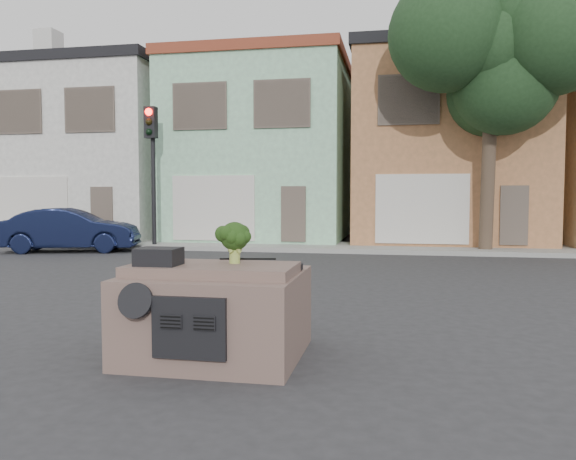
% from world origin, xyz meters
% --- Properties ---
extents(ground_plane, '(120.00, 120.00, 0.00)m').
position_xyz_m(ground_plane, '(0.00, 0.00, 0.00)').
color(ground_plane, '#303033').
rests_on(ground_plane, ground).
extents(sidewalk, '(40.00, 3.00, 0.15)m').
position_xyz_m(sidewalk, '(0.00, 10.50, 0.07)').
color(sidewalk, gray).
rests_on(sidewalk, ground).
extents(townhouse_white, '(7.20, 8.20, 7.55)m').
position_xyz_m(townhouse_white, '(-11.00, 14.50, 3.77)').
color(townhouse_white, silver).
rests_on(townhouse_white, ground).
extents(townhouse_mint, '(7.20, 8.20, 7.55)m').
position_xyz_m(townhouse_mint, '(-3.50, 14.50, 3.77)').
color(townhouse_mint, '#9BD5AB').
rests_on(townhouse_mint, ground).
extents(townhouse_tan, '(7.20, 8.20, 7.55)m').
position_xyz_m(townhouse_tan, '(4.00, 14.50, 3.77)').
color(townhouse_tan, '#B07449').
rests_on(townhouse_tan, ground).
extents(navy_sedan, '(4.76, 2.82, 1.48)m').
position_xyz_m(navy_sedan, '(-8.80, 7.93, 0.00)').
color(navy_sedan, '#101633').
rests_on(navy_sedan, ground).
extents(traffic_signal, '(0.40, 0.40, 5.10)m').
position_xyz_m(traffic_signal, '(-6.50, 9.50, 2.55)').
color(traffic_signal, black).
rests_on(traffic_signal, ground).
extents(tree_near, '(4.40, 4.00, 8.50)m').
position_xyz_m(tree_near, '(5.00, 9.80, 4.25)').
color(tree_near, '#1E3A1D').
rests_on(tree_near, ground).
extents(car_dashboard, '(2.00, 1.80, 1.12)m').
position_xyz_m(car_dashboard, '(0.00, -3.00, 0.56)').
color(car_dashboard, brown).
rests_on(car_dashboard, ground).
extents(instrument_hump, '(0.48, 0.38, 0.20)m').
position_xyz_m(instrument_hump, '(-0.58, -3.35, 1.22)').
color(instrument_hump, black).
rests_on(instrument_hump, car_dashboard).
extents(wiper_arm, '(0.69, 0.15, 0.02)m').
position_xyz_m(wiper_arm, '(0.28, -2.62, 1.13)').
color(wiper_arm, black).
rests_on(wiper_arm, car_dashboard).
extents(broccoli, '(0.53, 0.53, 0.50)m').
position_xyz_m(broccoli, '(0.22, -3.00, 1.37)').
color(broccoli, '#1A340F').
rests_on(broccoli, car_dashboard).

